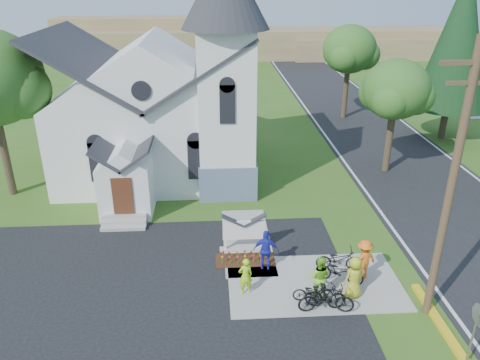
{
  "coord_description": "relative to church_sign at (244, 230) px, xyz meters",
  "views": [
    {
      "loc": [
        -2.52,
        -14.99,
        11.62
      ],
      "look_at": [
        -1.26,
        5.0,
        2.71
      ],
      "focal_mm": 35.0,
      "sensor_mm": 36.0,
      "label": 1
    }
  ],
  "objects": [
    {
      "name": "cyclist_0",
      "position": [
        -0.16,
        -3.17,
        -0.19
      ],
      "size": [
        0.65,
        0.51,
        1.57
      ],
      "primitive_type": "imported",
      "rotation": [
        0.0,
        0.0,
        3.4
      ],
      "color": "#A9E31A",
      "rests_on": "sidewalk"
    },
    {
      "name": "ground",
      "position": [
        1.2,
        -3.2,
        -1.03
      ],
      "size": [
        120.0,
        120.0,
        0.0
      ],
      "primitive_type": "plane",
      "color": "#325F1B",
      "rests_on": "ground"
    },
    {
      "name": "bike_0",
      "position": [
        2.39,
        -3.83,
        -0.57
      ],
      "size": [
        1.6,
        0.68,
        0.82
      ],
      "primitive_type": "imported",
      "rotation": [
        0.0,
        0.0,
        1.48
      ],
      "color": "black",
      "rests_on": "sidewalk"
    },
    {
      "name": "tree_road_near",
      "position": [
        9.7,
        8.8,
        4.18
      ],
      "size": [
        4.0,
        4.0,
        7.05
      ],
      "color": "#392B1F",
      "rests_on": "ground"
    },
    {
      "name": "parking_lot",
      "position": [
        -5.8,
        -5.2,
        -1.02
      ],
      "size": [
        20.0,
        16.0,
        0.02
      ],
      "primitive_type": "cube",
      "color": "black",
      "rests_on": "ground"
    },
    {
      "name": "cyclist_4",
      "position": [
        3.99,
        -3.66,
        -0.1
      ],
      "size": [
        0.99,
        0.81,
        1.76
      ],
      "primitive_type": "imported",
      "rotation": [
        0.0,
        0.0,
        3.47
      ],
      "color": "gold",
      "rests_on": "sidewalk"
    },
    {
      "name": "conifer",
      "position": [
        16.2,
        14.8,
        6.36
      ],
      "size": [
        5.2,
        5.2,
        12.4
      ],
      "color": "#392B1F",
      "rests_on": "ground"
    },
    {
      "name": "stop_sign",
      "position": [
        6.63,
        -7.4,
        0.75
      ],
      "size": [
        0.11,
        0.76,
        2.48
      ],
      "color": "gray",
      "rests_on": "ground"
    },
    {
      "name": "tree_road_mid",
      "position": [
        10.2,
        20.8,
        4.75
      ],
      "size": [
        4.4,
        4.4,
        7.8
      ],
      "color": "#392B1F",
      "rests_on": "ground"
    },
    {
      "name": "bike_4",
      "position": [
        3.89,
        -1.83,
        -0.47
      ],
      "size": [
        1.97,
        0.86,
        1.0
      ],
      "primitive_type": "imported",
      "rotation": [
        0.0,
        0.0,
        1.47
      ],
      "color": "black",
      "rests_on": "sidewalk"
    },
    {
      "name": "distant_hills",
      "position": [
        4.56,
        53.13,
        1.15
      ],
      "size": [
        61.0,
        10.0,
        5.6
      ],
      "color": "#7E6346",
      "rests_on": "ground"
    },
    {
      "name": "utility_pole",
      "position": [
        6.56,
        -4.7,
        4.38
      ],
      "size": [
        3.45,
        0.28,
        10.0
      ],
      "color": "#4B3325",
      "rests_on": "ground"
    },
    {
      "name": "cyclist_2",
      "position": [
        0.83,
        -1.57,
        -0.07
      ],
      "size": [
        1.13,
        0.63,
        1.82
      ],
      "primitive_type": "imported",
      "rotation": [
        0.0,
        0.0,
        2.96
      ],
      "color": "#242AB5",
      "rests_on": "sidewalk"
    },
    {
      "name": "church_sign",
      "position": [
        0.0,
        0.0,
        0.0
      ],
      "size": [
        2.2,
        0.4,
        1.7
      ],
      "color": "gray",
      "rests_on": "ground"
    },
    {
      "name": "cyclist_3",
      "position": [
        4.73,
        -2.48,
        -0.09
      ],
      "size": [
        1.29,
        0.99,
        1.76
      ],
      "primitive_type": "imported",
      "rotation": [
        0.0,
        0.0,
        3.47
      ],
      "color": "orange",
      "rests_on": "sidewalk"
    },
    {
      "name": "bike_2",
      "position": [
        3.69,
        -2.71,
        -0.46
      ],
      "size": [
        2.07,
        1.4,
        1.03
      ],
      "primitive_type": "imported",
      "rotation": [
        0.0,
        0.0,
        1.17
      ],
      "color": "black",
      "rests_on": "sidewalk"
    },
    {
      "name": "sidewalk",
      "position": [
        2.7,
        -2.7,
        -1.0
      ],
      "size": [
        7.0,
        4.0,
        0.05
      ],
      "primitive_type": "cube",
      "color": "gray",
      "rests_on": "ground"
    },
    {
      "name": "road",
      "position": [
        11.2,
        11.8,
        -1.02
      ],
      "size": [
        8.0,
        90.0,
        0.02
      ],
      "primitive_type": "cube",
      "color": "black",
      "rests_on": "ground"
    },
    {
      "name": "bike_3",
      "position": [
        2.88,
        -4.36,
        -0.42
      ],
      "size": [
        1.91,
        1.13,
        1.11
      ],
      "primitive_type": "imported",
      "rotation": [
        0.0,
        0.0,
        1.22
      ],
      "color": "black",
      "rests_on": "sidewalk"
    },
    {
      "name": "cyclist_1",
      "position": [
        2.66,
        -3.54,
        -0.09
      ],
      "size": [
        1.05,
        0.94,
        1.77
      ],
      "primitive_type": "imported",
      "rotation": [
        0.0,
        0.0,
        2.76
      ],
      "color": "#74C625",
      "rests_on": "sidewalk"
    },
    {
      "name": "flower_bed",
      "position": [
        0.0,
        -0.9,
        -0.99
      ],
      "size": [
        2.6,
        1.1,
        0.07
      ],
      "primitive_type": "cube",
      "color": "#361F0E",
      "rests_on": "ground"
    },
    {
      "name": "church",
      "position": [
        -4.28,
        9.28,
        4.22
      ],
      "size": [
        12.35,
        12.0,
        13.0
      ],
      "color": "white",
      "rests_on": "ground"
    },
    {
      "name": "bike_1",
      "position": [
        2.61,
        -4.4,
        -0.42
      ],
      "size": [
        1.91,
        0.71,
        1.12
      ],
      "primitive_type": "imported",
      "rotation": [
        0.0,
        0.0,
        1.67
      ],
      "color": "black",
      "rests_on": "sidewalk"
    }
  ]
}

